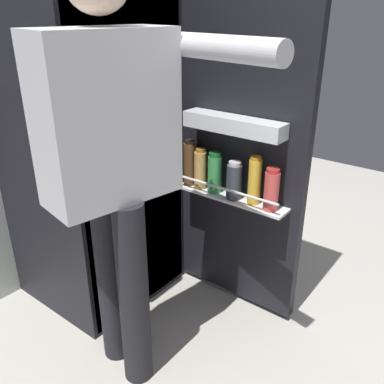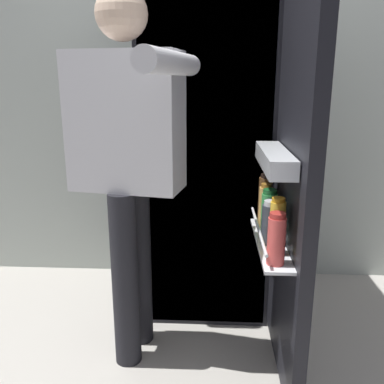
{
  "view_description": "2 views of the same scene",
  "coord_description": "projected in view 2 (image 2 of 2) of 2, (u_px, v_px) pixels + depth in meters",
  "views": [
    {
      "loc": [
        -1.23,
        -1.03,
        1.44
      ],
      "look_at": [
        -0.07,
        -0.13,
        0.78
      ],
      "focal_mm": 38.57,
      "sensor_mm": 36.0,
      "label": 1
    },
    {
      "loc": [
        0.04,
        -1.68,
        1.27
      ],
      "look_at": [
        -0.05,
        -0.1,
        0.83
      ],
      "focal_mm": 38.42,
      "sensor_mm": 36.0,
      "label": 2
    }
  ],
  "objects": [
    {
      "name": "person",
      "position": [
        129.0,
        150.0,
        1.75
      ],
      "size": [
        0.56,
        0.82,
        1.62
      ],
      "color": "black",
      "rests_on": "ground_plane"
    },
    {
      "name": "ground_plane",
      "position": [
        202.0,
        354.0,
        1.96
      ],
      "size": [
        5.59,
        5.59,
        0.0
      ],
      "primitive_type": "plane",
      "color": "#B7B2A8"
    },
    {
      "name": "kitchen_wall",
      "position": [
        208.0,
        83.0,
        2.53
      ],
      "size": [
        4.4,
        0.1,
        2.5
      ],
      "primitive_type": "cube",
      "color": "beige",
      "rests_on": "ground_plane"
    },
    {
      "name": "refrigerator",
      "position": [
        212.0,
        149.0,
        2.21
      ],
      "size": [
        0.72,
        1.3,
        1.81
      ],
      "color": "black",
      "rests_on": "ground_plane"
    }
  ]
}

